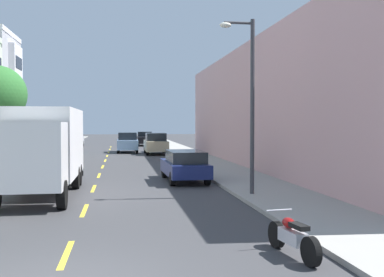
{
  "coord_description": "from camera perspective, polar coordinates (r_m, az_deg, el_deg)",
  "views": [
    {
      "loc": [
        1.17,
        -8.05,
        2.82
      ],
      "look_at": [
        6.31,
        24.84,
        1.71
      ],
      "focal_mm": 42.8,
      "sensor_mm": 36.0,
      "label": 1
    }
  ],
  "objects": [
    {
      "name": "moving_sky_sedan",
      "position": [
        44.62,
        -8.06,
        -0.46
      ],
      "size": [
        1.95,
        4.8,
        1.93
      ],
      "color": "#7A9EC6",
      "rests_on": "ground_plane"
    },
    {
      "name": "parked_motorcycle",
      "position": [
        10.11,
        12.4,
        -11.93
      ],
      "size": [
        0.62,
        2.05,
        0.9
      ],
      "color": "black",
      "rests_on": "ground_plane"
    },
    {
      "name": "sidewalk_left",
      "position": [
        37.09,
        -21.75,
        -2.47
      ],
      "size": [
        3.2,
        120.0,
        0.14
      ],
      "primitive_type": "cube",
      "color": "#99968E",
      "rests_on": "ground_plane"
    },
    {
      "name": "ground_plane",
      "position": [
        38.17,
        -10.62,
        -2.35
      ],
      "size": [
        160.0,
        160.0,
        0.0
      ],
      "primitive_type": "plane",
      "color": "#38383A"
    },
    {
      "name": "street_lamp",
      "position": [
        17.46,
        7.04,
        5.68
      ],
      "size": [
        1.35,
        0.28,
        6.59
      ],
      "color": "#38383D",
      "rests_on": "sidewalk_right"
    },
    {
      "name": "lane_centerline_dashes",
      "position": [
        32.69,
        -10.91,
        -3.06
      ],
      "size": [
        0.14,
        47.2,
        0.01
      ],
      "color": "yellow",
      "rests_on": "ground_plane"
    },
    {
      "name": "parked_suv_silver",
      "position": [
        55.9,
        -14.5,
        -0.02
      ],
      "size": [
        1.98,
        4.81,
        1.93
      ],
      "color": "#B2B5BA",
      "rests_on": "ground_plane"
    },
    {
      "name": "sidewalk_right",
      "position": [
        36.64,
        0.47,
        -2.39
      ],
      "size": [
        3.2,
        120.0,
        0.14
      ],
      "primitive_type": "cube",
      "color": "#99968E",
      "rests_on": "ground_plane"
    },
    {
      "name": "parked_pickup_black",
      "position": [
        58.11,
        -5.88,
        -0.06
      ],
      "size": [
        2.02,
        5.31,
        1.73
      ],
      "color": "black",
      "rests_on": "ground_plane"
    },
    {
      "name": "parked_suv_champagne",
      "position": [
        41.78,
        -4.54,
        -0.61
      ],
      "size": [
        1.98,
        4.81,
        1.93
      ],
      "color": "tan",
      "rests_on": "ground_plane"
    },
    {
      "name": "parked_pickup_teal",
      "position": [
        44.89,
        -15.94,
        -0.7
      ],
      "size": [
        2.04,
        5.31,
        1.73
      ],
      "color": "#195B60",
      "rests_on": "ground_plane"
    },
    {
      "name": "delivery_box_truck",
      "position": [
        18.91,
        -17.91,
        -0.87
      ],
      "size": [
        2.42,
        7.97,
        3.41
      ],
      "color": "white",
      "rests_on": "ground_plane"
    },
    {
      "name": "parked_wagon_navy",
      "position": [
        22.17,
        -0.91,
        -3.3
      ],
      "size": [
        1.94,
        4.75,
        1.5
      ],
      "color": "navy",
      "rests_on": "ground_plane"
    },
    {
      "name": "apartment_block_opposite",
      "position": [
        30.74,
        15.22,
        3.79
      ],
      "size": [
        10.0,
        36.0,
        7.72
      ],
      "primitive_type": "cube",
      "color": "#CC9E9E",
      "rests_on": "ground_plane"
    }
  ]
}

